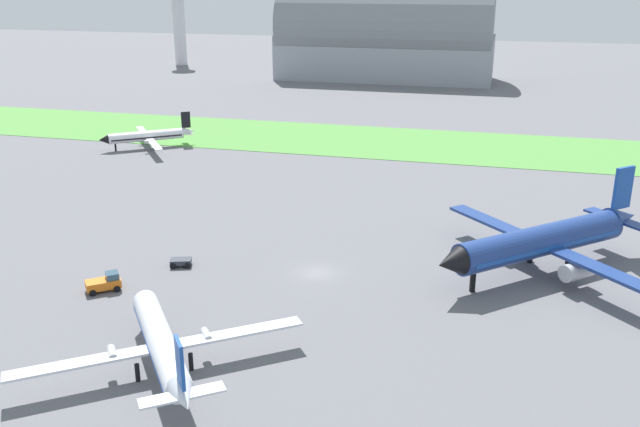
{
  "coord_description": "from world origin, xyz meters",
  "views": [
    {
      "loc": [
        18.84,
        -70.34,
        32.44
      ],
      "look_at": [
        -2.7,
        11.68,
        3.0
      ],
      "focal_mm": 39.0,
      "sensor_mm": 36.0,
      "label": 1
    }
  ],
  "objects": [
    {
      "name": "control_tower",
      "position": [
        -97.8,
        170.67,
        18.23
      ],
      "size": [
        8.0,
        8.0,
        30.33
      ],
      "color": "silver",
      "rests_on": "ground_plane"
    },
    {
      "name": "airplane_foreground_turboprop",
      "position": [
        -7.4,
        -23.45,
        2.75
      ],
      "size": [
        20.99,
        18.62,
        7.53
      ],
      "rotation": [
        0.0,
        0.0,
        2.22
      ],
      "color": "silver",
      "rests_on": "ground_plane"
    },
    {
      "name": "airplane_taxiing_turboprop",
      "position": [
        -47.27,
        49.51,
        2.4
      ],
      "size": [
        16.09,
        18.08,
        6.55
      ],
      "rotation": [
        0.0,
        0.0,
        3.8
      ],
      "color": "white",
      "rests_on": "ground_plane"
    },
    {
      "name": "grass_taxiway_strip",
      "position": [
        0.0,
        65.93,
        0.04
      ],
      "size": [
        360.0,
        28.0,
        0.08
      ],
      "primitive_type": "cube",
      "color": "#549342",
      "rests_on": "ground_plane"
    },
    {
      "name": "hangar_distant",
      "position": [
        -18.46,
        153.25,
        13.26
      ],
      "size": [
        67.41,
        26.65,
        29.63
      ],
      "color": "#9399A3",
      "rests_on": "ground_plane"
    },
    {
      "name": "airplane_midfield_jet",
      "position": [
        24.82,
        6.55,
        3.92
      ],
      "size": [
        24.64,
        24.17,
        10.88
      ],
      "rotation": [
        0.0,
        0.0,
        3.9
      ],
      "color": "navy",
      "rests_on": "ground_plane"
    },
    {
      "name": "ground_plane",
      "position": [
        0.0,
        0.0,
        0.0
      ],
      "size": [
        600.0,
        600.0,
        0.0
      ],
      "primitive_type": "plane",
      "color": "slate"
    },
    {
      "name": "baggage_cart_midfield",
      "position": [
        -15.84,
        -2.26,
        0.57
      ],
      "size": [
        2.83,
        2.44,
        0.9
      ],
      "rotation": [
        0.0,
        0.0,
        3.48
      ],
      "color": "#2D333D",
      "rests_on": "ground_plane"
    },
    {
      "name": "pushback_tug_near_gate",
      "position": [
        -20.88,
        -10.34,
        0.91
      ],
      "size": [
        3.93,
        3.67,
        1.95
      ],
      "rotation": [
        0.0,
        0.0,
        0.69
      ],
      "color": "orange",
      "rests_on": "ground_plane"
    }
  ]
}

